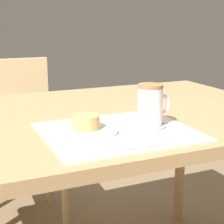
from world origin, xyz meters
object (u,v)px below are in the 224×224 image
dining_table (93,134)px  coffee_mug (151,105)px  wooden_chair (18,134)px  pastry (86,122)px  pastry_plate (86,131)px

dining_table → coffee_mug: (0.10, -0.22, 0.14)m
wooden_chair → pastry: wooden_chair is taller
dining_table → pastry_plate: bearing=-115.1°
wooden_chair → pastry_plate: 1.02m
pastry → coffee_mug: size_ratio=0.62×
coffee_mug → pastry_plate: bearing=175.4°
wooden_chair → coffee_mug: (0.22, -0.99, 0.35)m
pastry → coffee_mug: bearing=-4.6°
pastry_plate → pastry: 0.03m
coffee_mug → pastry: bearing=175.4°
coffee_mug → wooden_chair: bearing=102.7°
pastry → coffee_mug: 0.20m
pastry_plate → pastry: (0.00, -0.00, 0.03)m
dining_table → pastry: bearing=-115.1°
dining_table → pastry: size_ratio=18.29×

